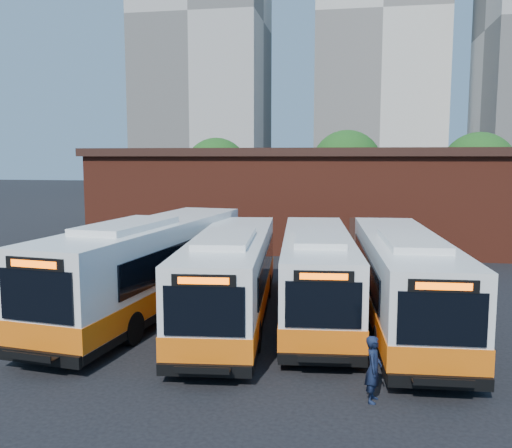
% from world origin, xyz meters
% --- Properties ---
extents(ground, '(220.00, 220.00, 0.00)m').
position_xyz_m(ground, '(0.00, 0.00, 0.00)').
color(ground, black).
extents(bus_west, '(4.30, 13.44, 3.61)m').
position_xyz_m(bus_west, '(-5.02, 1.77, 1.64)').
color(bus_west, white).
rests_on(bus_west, ground).
extents(bus_midwest, '(3.65, 12.25, 3.29)m').
position_xyz_m(bus_midwest, '(-1.74, 1.24, 1.50)').
color(bus_midwest, white).
rests_on(bus_midwest, ground).
extents(bus_mideast, '(3.49, 11.98, 3.22)m').
position_xyz_m(bus_mideast, '(1.26, 2.40, 1.46)').
color(bus_mideast, white).
rests_on(bus_mideast, ground).
extents(bus_east, '(3.29, 12.38, 3.34)m').
position_xyz_m(bus_east, '(4.29, 1.60, 1.52)').
color(bus_east, white).
rests_on(bus_east, ground).
extents(transit_worker, '(0.48, 0.65, 1.63)m').
position_xyz_m(transit_worker, '(3.07, -4.67, 0.81)').
color(transit_worker, '#111A32').
rests_on(transit_worker, ground).
extents(depot_building, '(28.60, 12.60, 6.40)m').
position_xyz_m(depot_building, '(0.00, 20.00, 3.26)').
color(depot_building, maroon).
rests_on(depot_building, ground).
extents(tree_west, '(6.00, 6.00, 7.65)m').
position_xyz_m(tree_west, '(-10.00, 32.00, 4.64)').
color(tree_west, '#382314').
rests_on(tree_west, ground).
extents(tree_mid, '(6.56, 6.56, 8.36)m').
position_xyz_m(tree_mid, '(2.00, 34.00, 5.08)').
color(tree_mid, '#382314').
rests_on(tree_mid, ground).
extents(tree_east, '(6.24, 6.24, 7.96)m').
position_xyz_m(tree_east, '(13.00, 31.00, 4.83)').
color(tree_east, '#382314').
rests_on(tree_east, ground).
extents(tower_left, '(20.00, 18.00, 56.20)m').
position_xyz_m(tower_left, '(-22.00, 72.00, 27.84)').
color(tower_left, '#B5B0A7').
rests_on(tower_left, ground).
extents(tower_center, '(22.00, 20.00, 61.20)m').
position_xyz_m(tower_center, '(7.00, 86.00, 30.34)').
color(tower_center, silver).
rests_on(tower_center, ground).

